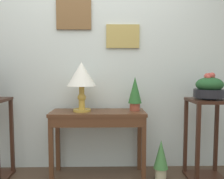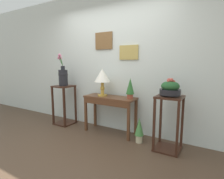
{
  "view_description": "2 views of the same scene",
  "coord_description": "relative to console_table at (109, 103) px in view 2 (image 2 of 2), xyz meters",
  "views": [
    {
      "loc": [
        0.19,
        -1.24,
        1.15
      ],
      "look_at": [
        0.24,
        1.26,
        0.95
      ],
      "focal_mm": 36.48,
      "sensor_mm": 36.0,
      "label": 1
    },
    {
      "loc": [
        1.89,
        -1.71,
        1.38
      ],
      "look_at": [
        0.12,
        1.22,
        0.86
      ],
      "focal_mm": 29.16,
      "sensor_mm": 36.0,
      "label": 2
    }
  ],
  "objects": [
    {
      "name": "planter_bowl_wide_right",
      "position": [
        1.15,
        -0.11,
        0.38
      ],
      "size": [
        0.31,
        0.31,
        0.27
      ],
      "color": "black",
      "rests_on": "pedestal_stand_right"
    },
    {
      "name": "console_table",
      "position": [
        0.0,
        0.0,
        0.0
      ],
      "size": [
        1.02,
        0.38,
        0.72
      ],
      "color": "#56331E",
      "rests_on": "ground"
    },
    {
      "name": "back_wall_with_art",
      "position": [
        -0.09,
        0.3,
        0.8
      ],
      "size": [
        9.0,
        0.13,
        2.8
      ],
      "color": "silver",
      "rests_on": "ground"
    },
    {
      "name": "potted_plant_floor",
      "position": [
        0.66,
        -0.1,
        -0.36
      ],
      "size": [
        0.15,
        0.15,
        0.44
      ],
      "color": "beige",
      "rests_on": "ground"
    },
    {
      "name": "table_lamp",
      "position": [
        -0.17,
        0.02,
        0.49
      ],
      "size": [
        0.31,
        0.31,
        0.53
      ],
      "color": "gold",
      "rests_on": "console_table"
    },
    {
      "name": "pedestal_stand_left",
      "position": [
        -1.15,
        -0.06,
        -0.17
      ],
      "size": [
        0.39,
        0.39,
        0.87
      ],
      "color": "#381E14",
      "rests_on": "ground"
    },
    {
      "name": "potted_plant_on_console",
      "position": [
        0.4,
        0.06,
        0.32
      ],
      "size": [
        0.15,
        0.15,
        0.37
      ],
      "color": "#9E4733",
      "rests_on": "console_table"
    },
    {
      "name": "flower_vase_tall_left",
      "position": [
        -1.15,
        -0.06,
        0.49
      ],
      "size": [
        0.21,
        0.23,
        0.68
      ],
      "color": "black",
      "rests_on": "pedestal_stand_left"
    },
    {
      "name": "pedestal_stand_right",
      "position": [
        1.15,
        -0.11,
        -0.17
      ],
      "size": [
        0.39,
        0.39,
        0.87
      ],
      "color": "#381E14",
      "rests_on": "ground"
    },
    {
      "name": "ground_plane",
      "position": [
        -0.09,
        -1.18,
        -0.61
      ],
      "size": [
        12.0,
        12.0,
        0.01
      ],
      "primitive_type": "cube",
      "color": "#4C3828"
    }
  ]
}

